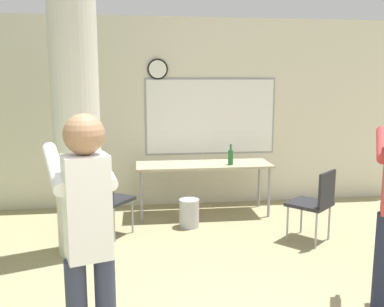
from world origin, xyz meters
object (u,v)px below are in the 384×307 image
(chair_mid_room, at_px, (315,200))
(folding_table, at_px, (204,167))
(person_playing_front, at_px, (87,233))
(chair_table_left, at_px, (107,196))
(bottle_on_table, at_px, (231,157))

(chair_mid_room, bearing_deg, folding_table, 132.68)
(folding_table, relative_size, person_playing_front, 1.10)
(folding_table, xyz_separation_m, chair_table_left, (-1.30, -0.74, -0.17))
(folding_table, relative_size, chair_table_left, 2.17)
(chair_table_left, xyz_separation_m, chair_mid_room, (2.43, -0.48, 0.00))
(folding_table, distance_m, person_playing_front, 3.60)
(folding_table, height_order, bottle_on_table, bottle_on_table)
(folding_table, bearing_deg, chair_mid_room, -47.32)
(bottle_on_table, relative_size, person_playing_front, 0.17)
(chair_table_left, height_order, person_playing_front, person_playing_front)
(person_playing_front, bearing_deg, chair_mid_room, 42.35)
(folding_table, distance_m, chair_table_left, 1.50)
(person_playing_front, bearing_deg, bottle_on_table, 64.09)
(bottle_on_table, xyz_separation_m, chair_table_left, (-1.66, -0.63, -0.33))
(chair_table_left, distance_m, chair_mid_room, 2.47)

